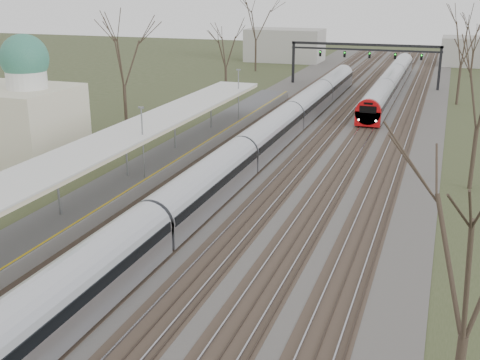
# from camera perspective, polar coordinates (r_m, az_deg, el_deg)

# --- Properties ---
(track_bed) EXTENTS (24.00, 160.00, 0.22)m
(track_bed) POSITION_cam_1_polar(r_m,az_deg,el_deg) (59.59, 7.45, 4.44)
(track_bed) COLOR #474442
(track_bed) RESTS_ON ground
(platform) EXTENTS (3.50, 69.00, 1.00)m
(platform) POSITION_cam_1_polar(r_m,az_deg,el_deg) (46.47, -8.46, 1.04)
(platform) COLOR #9E9B93
(platform) RESTS_ON ground
(canopy) EXTENTS (4.10, 50.00, 3.11)m
(canopy) POSITION_cam_1_polar(r_m,az_deg,el_deg) (41.77, -11.51, 3.82)
(canopy) COLOR slate
(canopy) RESTS_ON platform
(dome_building) EXTENTS (10.00, 8.00, 10.30)m
(dome_building) POSITION_cam_1_polar(r_m,az_deg,el_deg) (53.02, -20.69, 5.78)
(dome_building) COLOR beige
(dome_building) RESTS_ON ground
(signal_gantry) EXTENTS (21.00, 0.59, 6.08)m
(signal_gantry) POSITION_cam_1_polar(r_m,az_deg,el_deg) (88.00, 11.76, 11.81)
(signal_gantry) COLOR black
(signal_gantry) RESTS_ON ground
(tree_west_far) EXTENTS (5.50, 5.50, 11.33)m
(tree_west_far) POSITION_cam_1_polar(r_m,az_deg,el_deg) (57.82, -11.11, 11.86)
(tree_west_far) COLOR #2D231C
(tree_west_far) RESTS_ON ground
(tree_east_near) EXTENTS (4.50, 4.50, 9.27)m
(tree_east_near) POSITION_cam_1_polar(r_m,az_deg,el_deg) (18.38, 21.29, -6.99)
(tree_east_near) COLOR #2D231C
(tree_east_near) RESTS_ON ground
(train_near) EXTENTS (2.62, 75.21, 3.05)m
(train_near) POSITION_cam_1_polar(r_m,az_deg,el_deg) (52.51, 2.76, 4.31)
(train_near) COLOR #B7B9C2
(train_near) RESTS_ON ground
(train_far) EXTENTS (2.62, 45.21, 3.05)m
(train_far) POSITION_cam_1_polar(r_m,az_deg,el_deg) (83.75, 14.08, 8.98)
(train_far) COLOR #B7B9C2
(train_far) RESTS_ON ground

